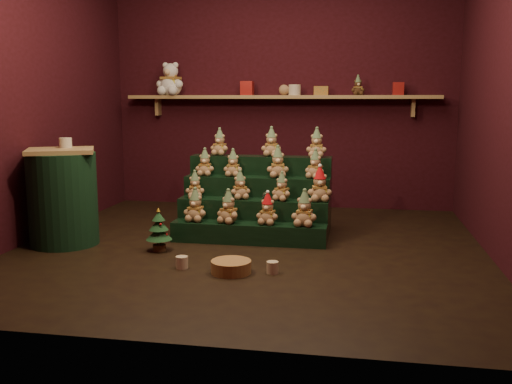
% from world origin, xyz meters
% --- Properties ---
extents(ground, '(4.00, 4.00, 0.00)m').
position_xyz_m(ground, '(0.00, 0.00, 0.00)').
color(ground, black).
rests_on(ground, ground).
extents(back_wall, '(4.00, 0.10, 2.80)m').
position_xyz_m(back_wall, '(0.00, 2.05, 1.40)').
color(back_wall, black).
rests_on(back_wall, ground).
extents(front_wall, '(4.00, 0.10, 2.80)m').
position_xyz_m(front_wall, '(0.00, -2.05, 1.40)').
color(front_wall, black).
rests_on(front_wall, ground).
extents(left_wall, '(0.10, 4.00, 2.80)m').
position_xyz_m(left_wall, '(-2.05, 0.00, 1.40)').
color(left_wall, black).
rests_on(left_wall, ground).
extents(right_wall, '(0.10, 4.00, 2.80)m').
position_xyz_m(right_wall, '(2.05, 0.00, 1.40)').
color(right_wall, black).
rests_on(right_wall, ground).
extents(back_shelf, '(3.60, 0.26, 0.24)m').
position_xyz_m(back_shelf, '(0.00, 1.87, 1.29)').
color(back_shelf, '#A47F52').
rests_on(back_shelf, ground).
extents(riser_tier_front, '(1.40, 0.22, 0.18)m').
position_xyz_m(riser_tier_front, '(-0.04, 0.17, 0.09)').
color(riser_tier_front, black).
rests_on(riser_tier_front, ground).
extents(riser_tier_midfront, '(1.40, 0.22, 0.36)m').
position_xyz_m(riser_tier_midfront, '(-0.04, 0.39, 0.18)').
color(riser_tier_midfront, black).
rests_on(riser_tier_midfront, ground).
extents(riser_tier_midback, '(1.40, 0.22, 0.54)m').
position_xyz_m(riser_tier_midback, '(-0.04, 0.61, 0.27)').
color(riser_tier_midback, black).
rests_on(riser_tier_midback, ground).
extents(riser_tier_back, '(1.40, 0.22, 0.72)m').
position_xyz_m(riser_tier_back, '(-0.04, 0.83, 0.36)').
color(riser_tier_back, black).
rests_on(riser_tier_back, ground).
extents(teddy_0, '(0.23, 0.21, 0.30)m').
position_xyz_m(teddy_0, '(-0.54, 0.18, 0.33)').
color(teddy_0, tan).
rests_on(teddy_0, riser_tier_front).
extents(teddy_1, '(0.27, 0.26, 0.30)m').
position_xyz_m(teddy_1, '(-0.22, 0.16, 0.33)').
color(teddy_1, tan).
rests_on(teddy_1, riser_tier_front).
extents(teddy_2, '(0.23, 0.21, 0.28)m').
position_xyz_m(teddy_2, '(0.13, 0.16, 0.32)').
color(teddy_2, tan).
rests_on(teddy_2, riser_tier_front).
extents(teddy_3, '(0.24, 0.22, 0.31)m').
position_xyz_m(teddy_3, '(0.46, 0.16, 0.34)').
color(teddy_3, tan).
rests_on(teddy_3, riser_tier_front).
extents(teddy_4, '(0.21, 0.20, 0.25)m').
position_xyz_m(teddy_4, '(-0.60, 0.39, 0.48)').
color(teddy_4, tan).
rests_on(teddy_4, riser_tier_midfront).
extents(teddy_5, '(0.25, 0.24, 0.26)m').
position_xyz_m(teddy_5, '(-0.16, 0.39, 0.49)').
color(teddy_5, tan).
rests_on(teddy_5, riser_tier_midfront).
extents(teddy_6, '(0.23, 0.22, 0.26)m').
position_xyz_m(teddy_6, '(0.23, 0.38, 0.49)').
color(teddy_6, tan).
rests_on(teddy_6, riser_tier_midfront).
extents(teddy_7, '(0.25, 0.23, 0.31)m').
position_xyz_m(teddy_7, '(0.57, 0.41, 0.52)').
color(teddy_7, tan).
rests_on(teddy_7, riser_tier_midfront).
extents(teddy_8, '(0.19, 0.17, 0.26)m').
position_xyz_m(teddy_8, '(-0.56, 0.61, 0.67)').
color(teddy_8, tan).
rests_on(teddy_8, riser_tier_midback).
extents(teddy_9, '(0.18, 0.17, 0.26)m').
position_xyz_m(teddy_9, '(-0.28, 0.61, 0.67)').
color(teddy_9, tan).
rests_on(teddy_9, riser_tier_midback).
extents(teddy_10, '(0.24, 0.22, 0.29)m').
position_xyz_m(teddy_10, '(0.16, 0.61, 0.69)').
color(teddy_10, tan).
rests_on(teddy_10, riser_tier_midback).
extents(teddy_11, '(0.24, 0.24, 0.27)m').
position_xyz_m(teddy_11, '(0.52, 0.61, 0.67)').
color(teddy_11, tan).
rests_on(teddy_11, riser_tier_midback).
extents(teddy_12, '(0.21, 0.20, 0.26)m').
position_xyz_m(teddy_12, '(-0.46, 0.84, 0.85)').
color(teddy_12, tan).
rests_on(teddy_12, riser_tier_back).
extents(teddy_13, '(0.20, 0.18, 0.28)m').
position_xyz_m(teddy_13, '(0.06, 0.84, 0.86)').
color(teddy_13, tan).
rests_on(teddy_13, riser_tier_back).
extents(teddy_14, '(0.20, 0.18, 0.28)m').
position_xyz_m(teddy_14, '(0.51, 0.82, 0.86)').
color(teddy_14, tan).
rests_on(teddy_14, riser_tier_back).
extents(snow_globe_a, '(0.07, 0.07, 0.09)m').
position_xyz_m(snow_globe_a, '(-0.26, 0.33, 0.41)').
color(snow_globe_a, black).
rests_on(snow_globe_a, riser_tier_midfront).
extents(snow_globe_b, '(0.06, 0.06, 0.08)m').
position_xyz_m(snow_globe_b, '(0.09, 0.33, 0.40)').
color(snow_globe_b, black).
rests_on(snow_globe_b, riser_tier_midfront).
extents(snow_globe_c, '(0.06, 0.06, 0.08)m').
position_xyz_m(snow_globe_c, '(0.44, 0.33, 0.40)').
color(snow_globe_c, black).
rests_on(snow_globe_c, riser_tier_midfront).
extents(side_table, '(0.70, 0.66, 0.85)m').
position_xyz_m(side_table, '(-1.65, -0.16, 0.42)').
color(side_table, '#A47F52').
rests_on(side_table, ground).
extents(table_ornament, '(0.11, 0.11, 0.09)m').
position_xyz_m(table_ornament, '(-1.65, -0.06, 0.90)').
color(table_ornament, beige).
rests_on(table_ornament, side_table).
extents(mini_christmas_tree, '(0.22, 0.22, 0.38)m').
position_xyz_m(mini_christmas_tree, '(-0.74, -0.23, 0.18)').
color(mini_christmas_tree, '#482E1A').
rests_on(mini_christmas_tree, ground).
extents(mug_left, '(0.09, 0.09, 0.09)m').
position_xyz_m(mug_left, '(-0.40, -0.68, 0.05)').
color(mug_left, beige).
rests_on(mug_left, ground).
extents(mug_right, '(0.09, 0.09, 0.09)m').
position_xyz_m(mug_right, '(0.30, -0.69, 0.04)').
color(mug_right, beige).
rests_on(mug_right, ground).
extents(wicker_basket, '(0.35, 0.35, 0.09)m').
position_xyz_m(wicker_basket, '(-0.00, -0.73, 0.05)').
color(wicker_basket, olive).
rests_on(wicker_basket, ground).
extents(white_bear, '(0.39, 0.36, 0.48)m').
position_xyz_m(white_bear, '(-1.30, 1.84, 1.56)').
color(white_bear, white).
rests_on(white_bear, back_shelf).
extents(brown_bear, '(0.18, 0.17, 0.21)m').
position_xyz_m(brown_bear, '(0.88, 1.84, 1.43)').
color(brown_bear, '#472E17').
rests_on(brown_bear, back_shelf).
extents(gift_tin_red_a, '(0.14, 0.14, 0.16)m').
position_xyz_m(gift_tin_red_a, '(-0.38, 1.85, 1.40)').
color(gift_tin_red_a, maroon).
rests_on(gift_tin_red_a, back_shelf).
extents(gift_tin_cream, '(0.14, 0.14, 0.12)m').
position_xyz_m(gift_tin_cream, '(0.17, 1.85, 1.38)').
color(gift_tin_cream, beige).
rests_on(gift_tin_cream, back_shelf).
extents(gift_tin_red_b, '(0.12, 0.12, 0.14)m').
position_xyz_m(gift_tin_red_b, '(1.32, 1.85, 1.39)').
color(gift_tin_red_b, maroon).
rests_on(gift_tin_red_b, back_shelf).
extents(shelf_plush_ball, '(0.12, 0.12, 0.12)m').
position_xyz_m(shelf_plush_ball, '(0.05, 1.85, 1.38)').
color(shelf_plush_ball, tan).
rests_on(shelf_plush_ball, back_shelf).
extents(scarf_gift_box, '(0.16, 0.10, 0.10)m').
position_xyz_m(scarf_gift_box, '(0.48, 1.85, 1.37)').
color(scarf_gift_box, orange).
rests_on(scarf_gift_box, back_shelf).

